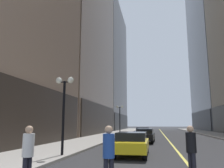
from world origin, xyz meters
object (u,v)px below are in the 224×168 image
Objects in this scene: car_black at (145,135)px; street_lamp_left_far at (120,114)px; car_blue at (143,132)px; street_lamp_left_near at (64,98)px; pedestrian_in_blue_hoodie at (109,152)px; pedestrian_in_white_shirt at (28,151)px; car_yellow at (132,143)px; pedestrian_in_black_coat at (191,147)px.

street_lamp_left_far is at bearing 110.92° from car_black.
street_lamp_left_near is (-3.44, -18.68, 2.54)m from car_blue.
car_blue is 4.95m from street_lamp_left_far.
car_black is 0.94× the size of street_lamp_left_far.
street_lamp_left_near is at bearing -90.00° from street_lamp_left_far.
pedestrian_in_white_shirt is (-2.40, -0.19, -0.00)m from pedestrian_in_blue_hoodie.
car_blue is (-0.19, 17.22, 0.00)m from car_yellow.
pedestrian_in_black_coat is at bearing 34.85° from pedestrian_in_blue_hoodie.
pedestrian_in_black_coat is (4.92, 1.95, -0.00)m from pedestrian_in_white_shirt.
pedestrian_in_black_coat is 0.40× the size of street_lamp_left_near.
car_yellow is 0.93× the size of street_lamp_left_near.
street_lamp_left_near reaches higher than pedestrian_in_white_shirt.
pedestrian_in_blue_hoodie is at bearing -89.81° from car_yellow.
street_lamp_left_near and street_lamp_left_far have the same top height.
pedestrian_in_blue_hoodie reaches higher than pedestrian_in_black_coat.
pedestrian_in_white_shirt is at bearing -87.32° from street_lamp_left_far.
pedestrian_in_white_shirt reaches higher than car_blue.
street_lamp_left_far is at bearing 100.43° from car_yellow.
pedestrian_in_blue_hoodie is 0.40× the size of street_lamp_left_near.
car_yellow is at bearing 21.84° from street_lamp_left_near.
car_blue is 1.05× the size of street_lamp_left_near.
car_blue is at bearing 94.17° from car_black.
pedestrian_in_white_shirt is 5.29m from pedestrian_in_black_coat.
pedestrian_in_black_coat is at bearing -81.49° from car_black.
pedestrian_in_black_coat is 25.71m from street_lamp_left_far.
street_lamp_left_far reaches higher than car_blue.
pedestrian_in_white_shirt is at bearing -99.68° from car_black.
pedestrian_in_black_coat is 7.52m from street_lamp_left_near.
street_lamp_left_far is at bearing 103.94° from pedestrian_in_black_coat.
street_lamp_left_near reaches higher than car_blue.
street_lamp_left_near reaches higher than pedestrian_in_black_coat.
pedestrian_in_blue_hoodie is at bearing -82.18° from street_lamp_left_far.
car_black is at bearing 88.67° from pedestrian_in_blue_hoodie.
street_lamp_left_far is at bearing 92.68° from pedestrian_in_white_shirt.
street_lamp_left_far is (0.00, 21.18, 0.00)m from street_lamp_left_near.
street_lamp_left_far is (-3.44, 2.50, 2.54)m from car_blue.
car_blue is 2.63× the size of pedestrian_in_white_shirt.
car_black is 0.90× the size of car_blue.
car_yellow is 17.22m from car_blue.
street_lamp_left_near is 1.00× the size of street_lamp_left_far.
street_lamp_left_far reaches higher than pedestrian_in_black_coat.
car_black and car_blue have the same top height.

